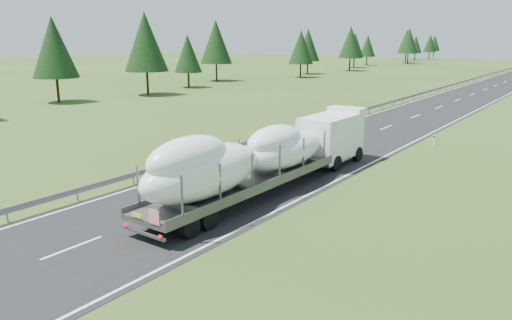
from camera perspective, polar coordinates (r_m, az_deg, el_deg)
The scene contains 5 objects.
ground at distance 23.39m, azimuth -20.24°, elevation -9.42°, with size 400.00×400.00×0.00m, color #2C4617.
road_surface at distance 113.47m, azimuth 26.66°, elevation 8.01°, with size 10.00×400.00×0.02m, color black.
guardrail at distance 114.34m, azimuth 24.05°, elevation 8.61°, with size 0.10×400.00×0.76m.
tree_line_left at distance 108.81m, azimuth 1.59°, elevation 13.05°, with size 15.84×244.44×12.60m.
boat_truck at distance 28.81m, azimuth 0.96°, elevation 0.68°, with size 3.02×20.63×4.37m.
Camera 1 is at (18.20, -11.64, 8.95)m, focal length 35.00 mm.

